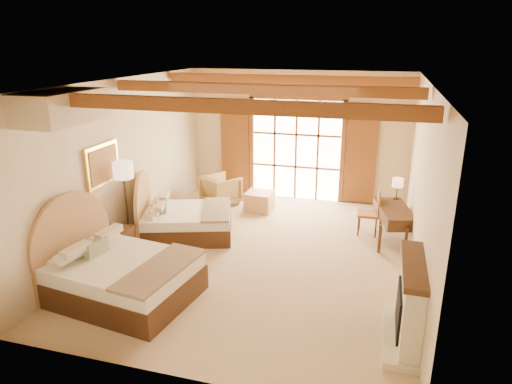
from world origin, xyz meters
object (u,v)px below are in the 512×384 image
(bed_far, at_px, (180,218))
(armchair, at_px, (221,190))
(nightstand, at_px, (117,245))
(desk, at_px, (393,223))
(bed_near, at_px, (114,272))

(bed_far, distance_m, armchair, 2.02)
(nightstand, relative_size, armchair, 0.77)
(bed_far, relative_size, desk, 1.58)
(bed_far, distance_m, desk, 4.33)
(armchair, bearing_deg, desk, -161.01)
(bed_far, bearing_deg, armchair, 66.90)
(bed_near, distance_m, nightstand, 1.28)
(armchair, bearing_deg, bed_far, 120.10)
(bed_near, xyz_separation_m, desk, (4.20, 3.36, -0.04))
(nightstand, relative_size, desk, 0.44)
(nightstand, distance_m, armchair, 3.52)
(bed_near, xyz_separation_m, armchair, (0.13, 4.52, -0.06))
(armchair, height_order, desk, armchair)
(bed_far, xyz_separation_m, armchair, (0.17, 2.02, -0.00))
(bed_near, height_order, nightstand, bed_near)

